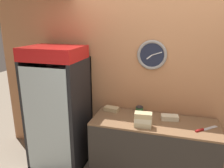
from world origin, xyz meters
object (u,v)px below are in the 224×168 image
object	(u,v)px
sandwich_stack_bottom	(143,124)
sandwich_flat_right	(170,117)
beverage_cooler	(60,101)
condiment_jar	(139,110)
sandwich_flat_left	(112,109)
sandwich_stack_top	(143,115)
sandwich_stack_middle	(143,120)
chefs_knife	(203,129)

from	to	relation	value
sandwich_stack_bottom	sandwich_flat_right	size ratio (longest dim) A/B	0.90
sandwich_stack_bottom	sandwich_flat_right	xyz separation A→B (m)	(0.32, 0.31, -0.00)
beverage_cooler	condiment_jar	bearing A→B (deg)	9.22
beverage_cooler	sandwich_flat_left	distance (m)	0.78
sandwich_flat_right	sandwich_stack_top	bearing A→B (deg)	-135.91
sandwich_stack_middle	sandwich_flat_right	size ratio (longest dim) A/B	0.91
sandwich_flat_right	sandwich_flat_left	bearing A→B (deg)	175.32
sandwich_stack_top	sandwich_flat_left	size ratio (longest dim) A/B	0.98
sandwich_stack_bottom	chefs_knife	world-z (taller)	sandwich_stack_bottom
sandwich_stack_middle	sandwich_flat_left	bearing A→B (deg)	144.36
chefs_knife	sandwich_stack_middle	bearing A→B (deg)	-170.54
sandwich_stack_top	sandwich_flat_right	bearing A→B (deg)	44.09
sandwich_flat_left	condiment_jar	distance (m)	0.42
sandwich_flat_left	sandwich_flat_right	bearing A→B (deg)	-4.68
sandwich_flat_left	sandwich_flat_right	distance (m)	0.85
sandwich_stack_top	sandwich_flat_left	xyz separation A→B (m)	(-0.53, 0.38, -0.13)
beverage_cooler	condiment_jar	world-z (taller)	beverage_cooler
sandwich_stack_top	sandwich_stack_bottom	bearing A→B (deg)	0.00
chefs_knife	condiment_jar	distance (m)	0.88
beverage_cooler	chefs_knife	xyz separation A→B (m)	(2.01, -0.08, -0.13)
sandwich_stack_middle	condiment_jar	distance (m)	0.41
beverage_cooler	sandwich_stack_bottom	xyz separation A→B (m)	(1.28, -0.20, -0.11)
sandwich_stack_bottom	sandwich_flat_left	world-z (taller)	sandwich_stack_bottom
sandwich_stack_top	chefs_knife	bearing A→B (deg)	9.46
beverage_cooler	condiment_jar	size ratio (longest dim) A/B	16.81
chefs_knife	beverage_cooler	bearing A→B (deg)	177.68
sandwich_stack_bottom	sandwich_stack_top	size ratio (longest dim) A/B	0.96
sandwich_flat_right	chefs_knife	distance (m)	0.45
chefs_knife	sandwich_flat_left	bearing A→B (deg)	168.47
sandwich_stack_bottom	sandwich_stack_middle	world-z (taller)	sandwich_stack_middle
sandwich_stack_top	condiment_jar	distance (m)	0.42
sandwich_flat_right	sandwich_stack_middle	bearing A→B (deg)	-135.91
sandwich_stack_middle	chefs_knife	distance (m)	0.74
sandwich_flat_left	chefs_knife	distance (m)	1.28
sandwich_flat_left	condiment_jar	xyz separation A→B (m)	(0.41, 0.02, 0.02)
sandwich_flat_left	sandwich_flat_right	size ratio (longest dim) A/B	0.94
sandwich_stack_middle	condiment_jar	world-z (taller)	sandwich_stack_middle
sandwich_stack_middle	condiment_jar	bearing A→B (deg)	105.89
sandwich_flat_left	sandwich_stack_middle	bearing A→B (deg)	-35.64
beverage_cooler	sandwich_stack_bottom	size ratio (longest dim) A/B	8.36
beverage_cooler	sandwich_stack_top	xyz separation A→B (m)	(1.28, -0.20, 0.02)
sandwich_stack_middle	sandwich_stack_top	xyz separation A→B (m)	(0.00, 0.00, 0.06)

